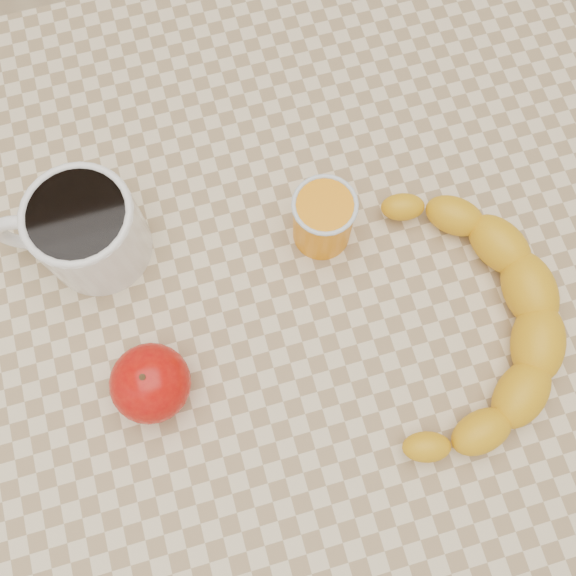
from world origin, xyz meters
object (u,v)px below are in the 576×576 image
object	(u,v)px
apple	(150,383)
banana	(466,325)
orange_juice_glass	(323,219)
coffee_mug	(85,230)
table	(288,317)

from	to	relation	value
apple	banana	size ratio (longest dim) A/B	0.21
orange_juice_glass	apple	world-z (taller)	orange_juice_glass
orange_juice_glass	apple	xyz separation A→B (m)	(-0.19, -0.11, -0.00)
coffee_mug	orange_juice_glass	distance (m)	0.22
table	banana	world-z (taller)	banana
coffee_mug	banana	xyz separation A→B (m)	(0.31, -0.18, -0.02)
table	coffee_mug	world-z (taller)	coffee_mug
orange_juice_glass	banana	world-z (taller)	orange_juice_glass
orange_juice_glass	apple	size ratio (longest dim) A/B	0.93
table	orange_juice_glass	xyz separation A→B (m)	(0.05, 0.05, 0.12)
orange_juice_glass	coffee_mug	bearing A→B (deg)	167.94
orange_juice_glass	banana	distance (m)	0.16
coffee_mug	banana	size ratio (longest dim) A/B	0.41
apple	orange_juice_glass	bearing A→B (deg)	29.16
table	apple	xyz separation A→B (m)	(-0.14, -0.05, 0.12)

